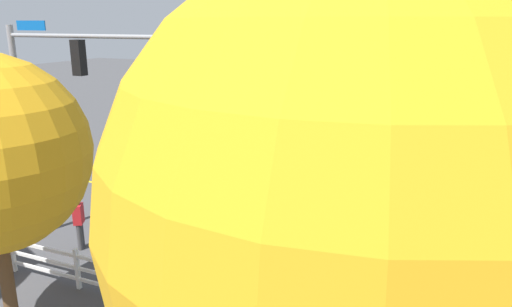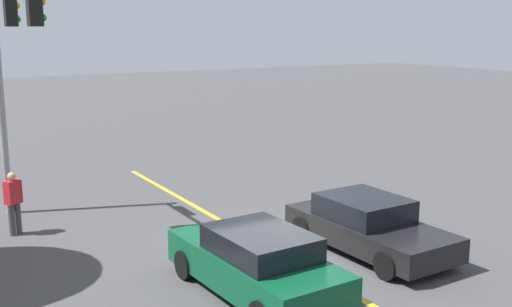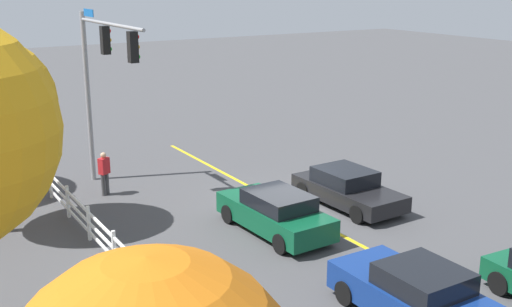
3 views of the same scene
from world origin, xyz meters
name	(u,v)px [view 3 (image 3 of 3)]	position (x,y,z in m)	size (l,w,h in m)	color
ground_plane	(284,205)	(0.00, 0.00, 0.00)	(120.00, 120.00, 0.00)	#444447
lane_center_stripe	(355,242)	(-4.00, 0.00, 0.00)	(28.00, 0.16, 0.01)	gold
signal_assembly	(101,68)	(4.77, 4.99, 4.84)	(6.38, 0.38, 6.93)	gray
car_1	(275,212)	(-1.99, 1.70, 0.69)	(4.52, 2.03, 1.42)	#0C4C2D
car_2	(347,188)	(-1.19, -1.97, 0.64)	(4.50, 2.09, 1.33)	black
car_4	(417,295)	(-8.46, 1.87, 0.70)	(4.43, 2.04, 1.47)	navy
pedestrian	(104,172)	(4.54, 5.21, 0.93)	(0.42, 0.48, 1.69)	#3F3F42
white_rail_fence	(129,264)	(-3.00, 7.08, 0.60)	(26.10, 0.10, 1.15)	white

